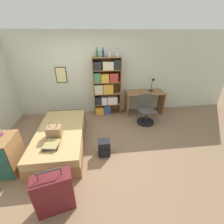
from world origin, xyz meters
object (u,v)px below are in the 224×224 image
(dresser, at_px, (0,156))
(backpack, at_px, (104,148))
(desk_chair, at_px, (145,114))
(bed, at_px, (61,137))
(desk, at_px, (145,98))
(bottle_green, at_px, (97,53))
(desk_lamp, at_px, (153,82))
(bottle_brown, at_px, (103,53))
(book_stack_on_bed, at_px, (52,145))
(handbag, at_px, (54,132))
(bottle_blue, at_px, (117,53))
(bottle_clear, at_px, (110,54))
(bookcase, at_px, (106,87))
(suitcase, at_px, (55,193))

(dresser, xyz_separation_m, backpack, (2.02, 0.23, -0.21))
(dresser, height_order, desk_chair, desk_chair)
(bed, distance_m, desk, 2.94)
(bottle_green, bearing_deg, desk, -4.65)
(desk, distance_m, desk_lamp, 0.61)
(bottle_brown, distance_m, desk, 1.99)
(book_stack_on_bed, bearing_deg, bottle_brown, 60.89)
(handbag, relative_size, dresser, 0.50)
(bottle_brown, distance_m, bottle_blue, 0.42)
(bottle_green, distance_m, desk_lamp, 2.01)
(handbag, height_order, bottle_clear, bottle_clear)
(bookcase, bearing_deg, desk_chair, -32.41)
(bottle_blue, bearing_deg, backpack, -106.19)
(bottle_brown, distance_m, desk_lamp, 1.85)
(backpack, bearing_deg, bottle_brown, 85.46)
(bottle_brown, bearing_deg, bed, -127.05)
(bottle_brown, xyz_separation_m, backpack, (-0.16, -1.99, -1.79))
(bottle_green, relative_size, bottle_brown, 1.00)
(book_stack_on_bed, height_order, desk_lamp, desk_lamp)
(handbag, xyz_separation_m, backpack, (1.05, -0.16, -0.42))
(handbag, distance_m, bookcase, 2.28)
(bookcase, height_order, desk_lamp, bookcase)
(book_stack_on_bed, xyz_separation_m, suitcase, (0.22, -0.94, -0.16))
(bottle_clear, distance_m, desk, 1.84)
(bookcase, height_order, bottle_blue, bottle_blue)
(desk, xyz_separation_m, backpack, (-1.53, -1.92, -0.35))
(handbag, xyz_separation_m, desk_chair, (2.43, 1.12, -0.33))
(desk, bearing_deg, bottle_brown, 176.90)
(suitcase, relative_size, bottle_brown, 3.24)
(dresser, xyz_separation_m, bottle_clear, (2.38, 2.22, 1.56))
(desk_lamp, bearing_deg, desk, -164.27)
(bottle_blue, distance_m, backpack, 2.74)
(bookcase, xyz_separation_m, desk_chair, (1.16, -0.74, -0.68))
(bottle_brown, distance_m, desk_chair, 2.21)
(book_stack_on_bed, bearing_deg, bottle_clear, 57.07)
(bed, bearing_deg, bottle_clear, 48.58)
(handbag, distance_m, dresser, 1.07)
(handbag, height_order, bottle_blue, bottle_blue)
(bookcase, xyz_separation_m, bottle_brown, (-0.06, -0.02, 1.02))
(bottle_brown, relative_size, desk_chair, 0.29)
(bookcase, xyz_separation_m, bottle_clear, (0.14, -0.02, 1.00))
(handbag, xyz_separation_m, book_stack_on_bed, (0.01, -0.33, -0.09))
(bottle_clear, height_order, desk_chair, bottle_clear)
(suitcase, height_order, desk_chair, desk_chair)
(bottle_clear, bearing_deg, bottle_green, 171.76)
(dresser, height_order, backpack, dresser)
(backpack, bearing_deg, suitcase, -126.50)
(suitcase, bearing_deg, desk_chair, 47.41)
(bed, height_order, dresser, dresser)
(desk_lamp, bearing_deg, handbag, -147.14)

